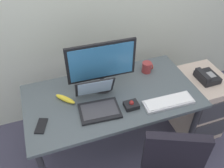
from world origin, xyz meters
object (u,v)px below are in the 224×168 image
monitor_main (102,64)px  laptop (98,102)px  desk_phone (207,77)px  keyboard (168,102)px  banana (65,99)px  coffee_mug (147,67)px  file_cabinet (197,103)px  cell_phone (41,126)px  trackball_mouse (131,105)px

monitor_main → laptop: size_ratio=1.68×
desk_phone → keyboard: size_ratio=0.48×
banana → laptop: bearing=-33.5°
keyboard → coffee_mug: 0.44m
desk_phone → monitor_main: (-0.97, 0.15, 0.28)m
desk_phone → monitor_main: size_ratio=0.35×
file_cabinet → cell_phone: cell_phone is taller
desk_phone → cell_phone: (-1.52, -0.11, 0.03)m
file_cabinet → cell_phone: bearing=-175.3°
trackball_mouse → monitor_main: bearing=115.1°
desk_phone → coffee_mug: (-0.51, 0.23, 0.08)m
monitor_main → banana: (-0.33, -0.06, -0.23)m
monitor_main → cell_phone: size_ratio=4.00×
laptop → trackball_mouse: 0.26m
monitor_main → file_cabinet: bearing=-8.1°
file_cabinet → trackball_mouse: 0.95m
desk_phone → coffee_mug: 0.56m
keyboard → cell_phone: 0.99m
cell_phone → desk_phone: bearing=25.5°
coffee_mug → banana: size_ratio=0.52×
trackball_mouse → coffee_mug: coffee_mug is taller
file_cabinet → laptop: laptop is taller
trackball_mouse → cell_phone: trackball_mouse is taller
coffee_mug → banana: coffee_mug is taller
desk_phone → coffee_mug: bearing=156.0°
monitor_main → banana: 0.41m
keyboard → cell_phone: (-0.99, 0.10, -0.01)m
keyboard → cell_phone: size_ratio=2.92×
monitor_main → keyboard: monitor_main is taller
trackball_mouse → coffee_mug: 0.49m
laptop → cell_phone: size_ratio=2.38×
cell_phone → file_cabinet: bearing=26.1°
keyboard → banana: bearing=158.6°
coffee_mug → monitor_main: bearing=-171.0°
desk_phone → trackball_mouse: (-0.82, -0.15, 0.05)m
monitor_main → banana: monitor_main is taller
file_cabinet → coffee_mug: (-0.52, 0.21, 0.44)m
coffee_mug → banana: bearing=-170.4°
file_cabinet → trackball_mouse: trackball_mouse is taller
monitor_main → trackball_mouse: size_ratio=5.16×
desk_phone → trackball_mouse: size_ratio=1.82×
monitor_main → cell_phone: monitor_main is taller
laptop → banana: (-0.23, 0.15, -0.03)m
monitor_main → cell_phone: bearing=-154.3°
keyboard → trackball_mouse: size_ratio=3.77×
banana → trackball_mouse: bearing=-27.1°
file_cabinet → cell_phone: (-1.53, -0.13, 0.40)m
desk_phone → trackball_mouse: bearing=-169.8°
file_cabinet → banana: banana is taller
monitor_main → laptop: 0.31m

